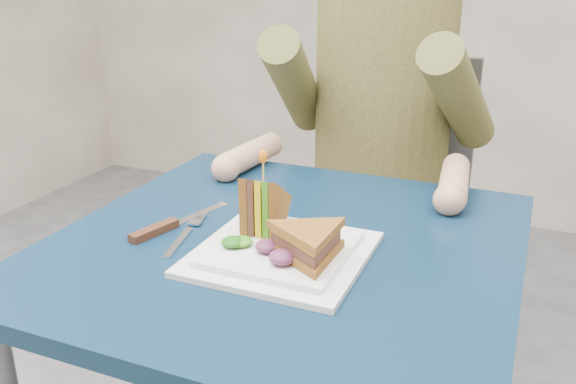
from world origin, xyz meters
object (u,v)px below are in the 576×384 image
at_px(fork, 185,235).
at_px(diner, 382,72).
at_px(chair, 385,201).
at_px(sandwich_flat, 309,243).
at_px(table, 285,282).
at_px(plate, 281,252).
at_px(sandwich_upright, 264,210).
at_px(knife, 163,227).

bearing_deg(fork, diner, 76.11).
xyz_separation_m(chair, fork, (-0.16, -0.76, 0.19)).
xyz_separation_m(chair, sandwich_flat, (0.07, -0.80, 0.23)).
distance_m(table, chair, 0.72).
xyz_separation_m(plate, sandwich_flat, (0.05, -0.03, 0.04)).
distance_m(diner, fork, 0.70).
bearing_deg(sandwich_upright, table, 26.00).
bearing_deg(diner, knife, -107.86).
bearing_deg(plate, diner, 91.71).
bearing_deg(sandwich_upright, plate, -41.54).
bearing_deg(knife, chair, 74.65).
relative_size(table, fork, 4.20).
bearing_deg(table, fork, -161.38).
bearing_deg(chair, fork, -101.91).
bearing_deg(sandwich_upright, knife, -169.64).
bearing_deg(sandwich_upright, diner, 87.09).
xyz_separation_m(diner, sandwich_flat, (0.07, -0.68, -0.14)).
relative_size(chair, diner, 1.25).
bearing_deg(table, sandwich_upright, -154.00).
bearing_deg(diner, table, -90.00).
bearing_deg(chair, sandwich_flat, -84.64).
relative_size(fork, knife, 0.82).
bearing_deg(table, knife, -167.13).
relative_size(chair, plate, 3.58).
height_order(table, diner, diner).
bearing_deg(knife, diner, 72.14).
bearing_deg(plate, sandwich_flat, -24.44).
distance_m(diner, sandwich_flat, 0.70).
bearing_deg(chair, knife, -105.35).
xyz_separation_m(plate, fork, (-0.18, 0.01, -0.01)).
xyz_separation_m(plate, knife, (-0.23, 0.01, -0.00)).
relative_size(table, plate, 2.88).
bearing_deg(sandwich_upright, fork, -163.26).
distance_m(sandwich_flat, sandwich_upright, 0.13).
relative_size(chair, fork, 5.21).
relative_size(sandwich_upright, knife, 0.68).
xyz_separation_m(chair, diner, (-0.00, -0.11, 0.37)).
height_order(table, chair, chair).
height_order(chair, fork, chair).
distance_m(plate, knife, 0.23).
bearing_deg(diner, chair, 90.00).
bearing_deg(chair, diner, -90.00).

